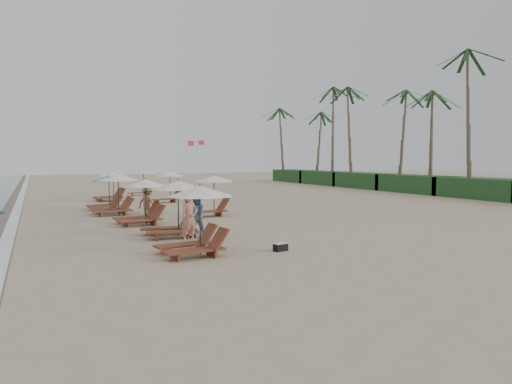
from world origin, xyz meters
name	(u,v)px	position (x,y,z in m)	size (l,w,h in m)	color
ground	(276,227)	(0.00, 0.00, 0.00)	(160.00, 160.00, 0.00)	tan
foam_line	(15,215)	(-11.20, 10.00, 0.01)	(0.50, 140.00, 0.02)	white
shrub_hedge	(416,184)	(22.00, 14.50, 0.80)	(3.20, 53.00, 1.60)	#193D1C
palm_row	(411,86)	(21.91, 15.40, 9.91)	(7.00, 52.00, 12.30)	brown
lounger_station_0	(193,221)	(-5.48, -4.75, 1.11)	(2.61, 2.23, 2.27)	brown
lounger_station_1	(172,210)	(-5.13, -0.77, 1.08)	(2.65, 2.23, 2.26)	brown
lounger_station_2	(140,204)	(-5.59, 3.42, 0.99)	(2.63, 2.25, 2.16)	brown
lounger_station_3	(114,195)	(-6.13, 8.07, 1.13)	(2.77, 2.43, 2.26)	brown
lounger_station_4	(105,193)	(-6.20, 11.08, 1.03)	(2.47, 2.23, 2.10)	brown
lounger_station_5	(110,186)	(-5.08, 17.27, 1.07)	(2.71, 2.46, 2.18)	brown
inland_station_0	(211,193)	(-1.42, 5.11, 1.29)	(2.84, 2.24, 2.22)	brown
inland_station_1	(168,183)	(-1.45, 14.27, 1.38)	(2.71, 2.24, 2.22)	brown
inland_station_2	(142,179)	(-1.84, 21.63, 1.42)	(2.61, 2.24, 2.22)	brown
beachgoer_near	(189,218)	(-4.96, -2.61, 0.95)	(0.69, 0.45, 1.89)	#B87063
beachgoer_mid_a	(195,215)	(-4.33, -1.31, 0.89)	(0.86, 0.67, 1.78)	#2D5D89
beachgoer_mid_b	(148,203)	(-4.96, 4.69, 0.88)	(1.14, 0.66, 1.77)	olive
beachgoer_far_a	(187,199)	(-2.26, 6.80, 0.85)	(1.00, 0.42, 1.71)	#C24D56
duffel_bag	(281,247)	(-2.57, -5.36, 0.14)	(0.54, 0.36, 0.28)	black
flag_pole_near	(188,165)	(1.38, 18.69, 2.65)	(0.59, 0.08, 4.80)	silver
flag_pole_far	(199,164)	(2.77, 20.18, 2.71)	(0.60, 0.08, 4.92)	silver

